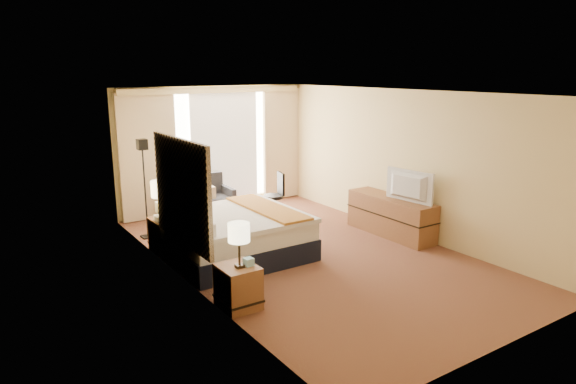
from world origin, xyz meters
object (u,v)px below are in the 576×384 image
desk_chair (276,198)px  nightstand_left (238,287)px  bed (234,235)px  lamp_left (239,233)px  floor_lamp (144,169)px  lamp_right (161,190)px  media_dresser (391,216)px  loveseat (199,203)px  television (406,187)px  nightstand_right (166,235)px

desk_chair → nightstand_left: bearing=-114.4°
bed → lamp_left: size_ratio=3.60×
bed → floor_lamp: size_ratio=1.16×
desk_chair → lamp_left: size_ratio=1.61×
desk_chair → lamp_right: 2.77m
media_dresser → bed: bearing=168.7°
media_dresser → lamp_right: lamp_right is taller
lamp_right → lamp_left: bearing=-88.7°
bed → loveseat: 2.51m
nightstand_left → lamp_left: 0.72m
lamp_left → lamp_right: size_ratio=0.88×
loveseat → lamp_left: size_ratio=2.39×
media_dresser → floor_lamp: floor_lamp is taller
loveseat → media_dresser: bearing=-48.8°
lamp_left → television: (3.65, 0.74, -0.02)m
media_dresser → lamp_left: (-3.70, -1.11, 0.64)m
floor_lamp → television: (3.68, -2.67, -0.28)m
nightstand_left → television: bearing=10.5°
lamp_right → nightstand_left: bearing=-88.6°
bed → floor_lamp: floor_lamp is taller
nightstand_right → television: (3.65, -1.82, 0.70)m
television → nightstand_left: bearing=94.0°
nightstand_right → bed: size_ratio=0.27×
lamp_right → loveseat: bearing=50.0°
nightstand_left → bed: size_ratio=0.27×
nightstand_left → loveseat: 4.29m
loveseat → television: 4.20m
floor_lamp → television: floor_lamp is taller
nightstand_right → television: television is taller
bed → television: (2.84, -0.95, 0.61)m
nightstand_left → media_dresser: (3.70, 1.05, 0.07)m
lamp_right → television: bearing=-25.8°
desk_chair → lamp_left: (-2.55, -3.20, 0.58)m
nightstand_right → lamp_left: size_ratio=0.96×
nightstand_left → television: television is taller
desk_chair → lamp_right: lamp_right is taller
nightstand_right → television: bearing=-26.6°
television → lamp_left: bearing=94.9°
media_dresser → loveseat: size_ratio=1.32×
media_dresser → loveseat: (-2.40, 3.04, -0.08)m
media_dresser → lamp_right: 4.08m
bed → loveseat: size_ratio=1.51×
nightstand_left → media_dresser: size_ratio=0.31×
media_dresser → bed: (-2.89, 0.58, 0.02)m
lamp_left → media_dresser: bearing=16.7°
media_dresser → floor_lamp: size_ratio=1.02×
loveseat → lamp_left: lamp_left is taller
lamp_right → television: size_ratio=0.68×
bed → loveseat: bed is taller
nightstand_left → lamp_right: bearing=91.4°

